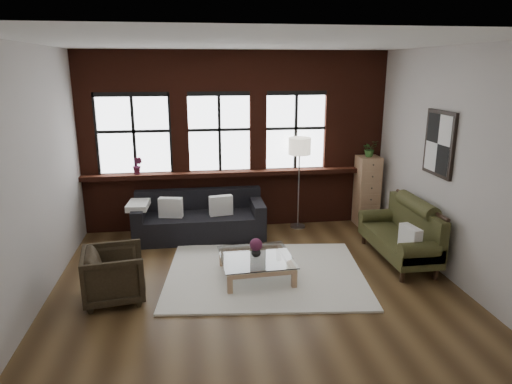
{
  "coord_description": "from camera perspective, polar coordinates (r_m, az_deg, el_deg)",
  "views": [
    {
      "loc": [
        -0.81,
        -5.75,
        2.92
      ],
      "look_at": [
        0.1,
        0.6,
        1.15
      ],
      "focal_mm": 32.0,
      "sensor_mm": 36.0,
      "label": 1
    }
  ],
  "objects": [
    {
      "name": "floor",
      "position": [
        6.5,
        -0.12,
        -11.27
      ],
      "size": [
        5.5,
        5.5,
        0.0
      ],
      "primitive_type": "plane",
      "color": "#442F19",
      "rests_on": "ground"
    },
    {
      "name": "ceiling",
      "position": [
        5.81,
        -0.14,
        18.19
      ],
      "size": [
        5.5,
        5.5,
        0.0
      ],
      "primitive_type": "plane",
      "rotation": [
        3.14,
        0.0,
        0.0
      ],
      "color": "white",
      "rests_on": "ground"
    },
    {
      "name": "wall_back",
      "position": [
        8.39,
        -2.54,
        6.36
      ],
      "size": [
        5.5,
        0.0,
        5.5
      ],
      "primitive_type": "plane",
      "rotation": [
        1.57,
        0.0,
        0.0
      ],
      "color": "#B7B1AA",
      "rests_on": "ground"
    },
    {
      "name": "wall_front",
      "position": [
        3.6,
        5.49,
        -6.16
      ],
      "size": [
        5.5,
        0.0,
        5.5
      ],
      "primitive_type": "plane",
      "rotation": [
        -1.57,
        0.0,
        0.0
      ],
      "color": "#B7B1AA",
      "rests_on": "ground"
    },
    {
      "name": "wall_left",
      "position": [
        6.21,
        -26.16,
        1.55
      ],
      "size": [
        0.0,
        5.0,
        5.0
      ],
      "primitive_type": "plane",
      "rotation": [
        1.57,
        0.0,
        1.57
      ],
      "color": "#B7B1AA",
      "rests_on": "ground"
    },
    {
      "name": "wall_right",
      "position": [
        6.89,
        23.18,
        3.13
      ],
      "size": [
        0.0,
        5.0,
        5.0
      ],
      "primitive_type": "plane",
      "rotation": [
        1.57,
        0.0,
        -1.57
      ],
      "color": "#B7B1AA",
      "rests_on": "ground"
    },
    {
      "name": "brick_backwall",
      "position": [
        8.33,
        -2.5,
        6.3
      ],
      "size": [
        5.5,
        0.12,
        3.2
      ],
      "primitive_type": null,
      "color": "#441A10",
      "rests_on": "floor"
    },
    {
      "name": "sill_ledge",
      "position": [
        8.35,
        -2.39,
        2.41
      ],
      "size": [
        5.5,
        0.3,
        0.08
      ],
      "primitive_type": "cube",
      "color": "#441A10",
      "rests_on": "brick_backwall"
    },
    {
      "name": "window_left",
      "position": [
        8.34,
        -15.01,
        6.84
      ],
      "size": [
        1.38,
        0.1,
        1.5
      ],
      "primitive_type": null,
      "color": "black",
      "rests_on": "brick_backwall"
    },
    {
      "name": "window_mid",
      "position": [
        8.3,
        -4.59,
        7.27
      ],
      "size": [
        1.38,
        0.1,
        1.5
      ],
      "primitive_type": null,
      "color": "black",
      "rests_on": "brick_backwall"
    },
    {
      "name": "window_right",
      "position": [
        8.5,
        4.94,
        7.46
      ],
      "size": [
        1.38,
        0.1,
        1.5
      ],
      "primitive_type": null,
      "color": "black",
      "rests_on": "brick_backwall"
    },
    {
      "name": "wall_poster",
      "position": [
        7.09,
        21.95,
        5.63
      ],
      "size": [
        0.05,
        0.74,
        0.94
      ],
      "primitive_type": null,
      "color": "black",
      "rests_on": "wall_right"
    },
    {
      "name": "shag_rug",
      "position": [
        6.71,
        1.14,
        -10.21
      ],
      "size": [
        3.04,
        2.51,
        0.03
      ],
      "primitive_type": "cube",
      "rotation": [
        0.0,
        0.0,
        -0.11
      ],
      "color": "white",
      "rests_on": "floor"
    },
    {
      "name": "dark_sofa",
      "position": [
        8.05,
        -7.1,
        -2.88
      ],
      "size": [
        2.25,
        0.91,
        0.81
      ],
      "primitive_type": null,
      "color": "black",
      "rests_on": "floor"
    },
    {
      "name": "pillow_a",
      "position": [
        7.91,
        -10.62,
        -1.92
      ],
      "size": [
        0.42,
        0.22,
        0.34
      ],
      "primitive_type": "cube",
      "rotation": [
        0.0,
        0.0,
        -0.2
      ],
      "color": "white",
      "rests_on": "dark_sofa"
    },
    {
      "name": "pillow_b",
      "position": [
        7.91,
        -4.41,
        -1.68
      ],
      "size": [
        0.42,
        0.2,
        0.34
      ],
      "primitive_type": "cube",
      "rotation": [
        0.0,
        0.0,
        0.17
      ],
      "color": "white",
      "rests_on": "dark_sofa"
    },
    {
      "name": "vintage_settee",
      "position": [
        7.37,
        17.4,
        -4.84
      ],
      "size": [
        0.76,
        1.7,
        0.91
      ],
      "primitive_type": null,
      "color": "#363619",
      "rests_on": "floor"
    },
    {
      "name": "pillow_settee",
      "position": [
        6.87,
        18.7,
        -5.46
      ],
      "size": [
        0.19,
        0.4,
        0.34
      ],
      "primitive_type": "cube",
      "rotation": [
        0.0,
        0.0,
        0.14
      ],
      "color": "white",
      "rests_on": "vintage_settee"
    },
    {
      "name": "armchair",
      "position": [
        6.21,
        -17.29,
        -9.83
      ],
      "size": [
        0.86,
        0.84,
        0.69
      ],
      "primitive_type": "imported",
      "rotation": [
        0.0,
        0.0,
        1.72
      ],
      "color": "black",
      "rests_on": "floor"
    },
    {
      "name": "coffee_table",
      "position": [
        6.58,
        0.01,
        -9.38
      ],
      "size": [
        1.05,
        1.05,
        0.34
      ],
      "primitive_type": null,
      "rotation": [
        0.0,
        0.0,
        0.05
      ],
      "color": "tan",
      "rests_on": "shag_rug"
    },
    {
      "name": "vase",
      "position": [
        6.49,
        0.01,
        -7.47
      ],
      "size": [
        0.18,
        0.18,
        0.14
      ],
      "primitive_type": "imported",
      "rotation": [
        0.0,
        0.0,
        -0.36
      ],
      "color": "#B2B2B2",
      "rests_on": "coffee_table"
    },
    {
      "name": "flowers",
      "position": [
        6.44,
        0.01,
        -6.6
      ],
      "size": [
        0.18,
        0.18,
        0.18
      ],
      "primitive_type": "sphere",
      "color": "#602140",
      "rests_on": "vase"
    },
    {
      "name": "drawer_chest",
      "position": [
        8.85,
        13.7,
        0.15
      ],
      "size": [
        0.4,
        0.4,
        1.31
      ],
      "primitive_type": "cube",
      "color": "tan",
      "rests_on": "floor"
    },
    {
      "name": "potted_plant_top",
      "position": [
        8.68,
        14.03,
        5.28
      ],
      "size": [
        0.32,
        0.29,
        0.3
      ],
      "primitive_type": "imported",
      "rotation": [
        0.0,
        0.0,
        0.24
      ],
      "color": "#2D5923",
      "rests_on": "drawer_chest"
    },
    {
      "name": "floor_lamp",
      "position": [
        8.38,
        5.37,
        1.56
      ],
      "size": [
        0.4,
        0.4,
        1.84
      ],
      "primitive_type": null,
      "color": "#A5A5A8",
      "rests_on": "floor"
    },
    {
      "name": "sill_plant",
      "position": [
        8.3,
        -14.6,
        3.23
      ],
      "size": [
        0.22,
        0.2,
        0.32
      ],
      "primitive_type": "imported",
      "rotation": [
        0.0,
        0.0,
        -0.41
      ],
      "color": "#602140",
      "rests_on": "sill_ledge"
    }
  ]
}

